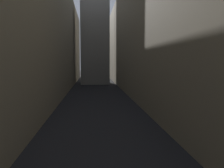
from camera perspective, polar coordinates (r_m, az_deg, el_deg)
The scene contains 3 objects.
ground_plane at distance 43.44m, azimuth -3.40°, elevation -2.90°, with size 264.00×264.00×0.00m, color black.
building_block_left at distance 46.83m, azimuth -19.64°, elevation 10.62°, with size 14.57×108.00×21.56m, color gray.
building_block_right at distance 46.77m, azimuth 10.19°, elevation 11.07°, with size 10.76×108.00×21.94m, color gray.
Camera 1 is at (-0.78, 4.98, 6.01)m, focal length 40.68 mm.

